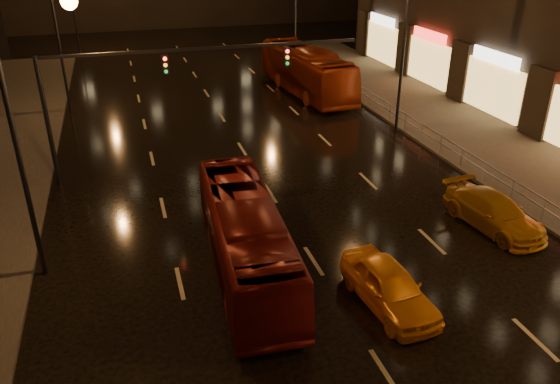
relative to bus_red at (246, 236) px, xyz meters
name	(u,v)px	position (x,y,z in m)	size (l,w,h in m)	color
ground	(250,162)	(2.52, 9.74, -1.37)	(140.00, 140.00, 0.00)	black
sidewalk_right	(527,168)	(16.02, 4.74, -1.29)	(7.00, 70.00, 0.15)	#38332D
traffic_signal	(144,81)	(-2.54, 9.74, 3.37)	(15.31, 0.32, 6.20)	black
railing_right	(441,140)	(12.72, 7.74, -0.47)	(0.05, 56.00, 1.00)	#99999E
bus_red	(246,236)	(0.00, 0.00, 0.00)	(2.30, 9.81, 2.73)	#65110E
bus_curb	(306,71)	(9.75, 21.69, 0.31)	(2.82, 12.06, 3.36)	#972C0F
taxi_near	(389,286)	(3.97, -3.43, -0.63)	(1.73, 4.30, 1.46)	orange
taxi_far	(494,212)	(10.52, 0.07, -0.67)	(1.94, 4.77, 1.39)	#BB7611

